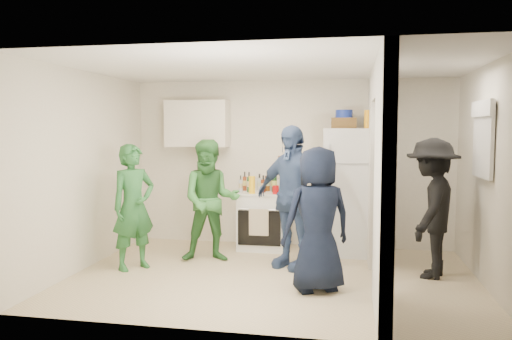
% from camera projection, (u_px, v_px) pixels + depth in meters
% --- Properties ---
extents(floor, '(4.80, 4.80, 0.00)m').
position_uv_depth(floor, '(273.00, 277.00, 5.99)').
color(floor, beige).
rests_on(floor, ground).
extents(wall_back, '(4.80, 0.00, 4.80)m').
position_uv_depth(wall_back, '(290.00, 163.00, 7.55)').
color(wall_back, silver).
rests_on(wall_back, floor).
extents(wall_front, '(4.80, 0.00, 4.80)m').
position_uv_depth(wall_front, '(243.00, 191.00, 4.22)').
color(wall_front, silver).
rests_on(wall_front, floor).
extents(wall_left, '(0.00, 3.40, 3.40)m').
position_uv_depth(wall_left, '(87.00, 170.00, 6.33)').
color(wall_left, silver).
rests_on(wall_left, floor).
extents(wall_right, '(0.00, 3.40, 3.40)m').
position_uv_depth(wall_right, '(490.00, 177.00, 5.44)').
color(wall_right, silver).
rests_on(wall_right, floor).
extents(ceiling, '(4.80, 4.80, 0.00)m').
position_uv_depth(ceiling, '(273.00, 66.00, 5.79)').
color(ceiling, white).
rests_on(ceiling, wall_back).
extents(partition_pier_back, '(0.12, 1.20, 2.50)m').
position_uv_depth(partition_pier_back, '(373.00, 167.00, 6.74)').
color(partition_pier_back, silver).
rests_on(partition_pier_back, floor).
extents(partition_pier_front, '(0.12, 1.20, 2.50)m').
position_uv_depth(partition_pier_front, '(384.00, 186.00, 4.59)').
color(partition_pier_front, silver).
rests_on(partition_pier_front, floor).
extents(partition_header, '(0.12, 1.00, 0.40)m').
position_uv_depth(partition_header, '(379.00, 82.00, 5.58)').
color(partition_header, silver).
rests_on(partition_header, partition_pier_back).
extents(stove, '(0.71, 0.59, 0.85)m').
position_uv_depth(stove, '(263.00, 220.00, 7.37)').
color(stove, white).
rests_on(stove, floor).
extents(upper_cabinet, '(0.95, 0.34, 0.70)m').
position_uv_depth(upper_cabinet, '(198.00, 124.00, 7.59)').
color(upper_cabinet, silver).
rests_on(upper_cabinet, wall_back).
extents(fridge, '(0.73, 0.71, 1.78)m').
position_uv_depth(fridge, '(350.00, 191.00, 7.06)').
color(fridge, silver).
rests_on(fridge, floor).
extents(wicker_basket, '(0.35, 0.25, 0.15)m').
position_uv_depth(wicker_basket, '(344.00, 123.00, 7.05)').
color(wicker_basket, brown).
rests_on(wicker_basket, fridge).
extents(blue_bowl, '(0.24, 0.24, 0.11)m').
position_uv_depth(blue_bowl, '(344.00, 114.00, 7.04)').
color(blue_bowl, navy).
rests_on(blue_bowl, wicker_basket).
extents(yellow_cup_stack_top, '(0.09, 0.09, 0.25)m').
position_uv_depth(yellow_cup_stack_top, '(368.00, 119.00, 6.84)').
color(yellow_cup_stack_top, '#F6A614').
rests_on(yellow_cup_stack_top, fridge).
extents(wall_clock, '(0.22, 0.02, 0.22)m').
position_uv_depth(wall_clock, '(293.00, 134.00, 7.49)').
color(wall_clock, white).
rests_on(wall_clock, wall_back).
extents(spice_shelf, '(0.35, 0.08, 0.03)m').
position_uv_depth(spice_shelf, '(290.00, 157.00, 7.50)').
color(spice_shelf, olive).
rests_on(spice_shelf, wall_back).
extents(nook_window, '(0.03, 0.70, 0.80)m').
position_uv_depth(nook_window, '(485.00, 140.00, 5.61)').
color(nook_window, black).
rests_on(nook_window, wall_right).
extents(nook_window_frame, '(0.04, 0.76, 0.86)m').
position_uv_depth(nook_window_frame, '(483.00, 140.00, 5.61)').
color(nook_window_frame, white).
rests_on(nook_window_frame, wall_right).
extents(nook_valance, '(0.04, 0.82, 0.18)m').
position_uv_depth(nook_valance, '(482.00, 108.00, 5.59)').
color(nook_valance, white).
rests_on(nook_valance, wall_right).
extents(yellow_cup_stack_stove, '(0.09, 0.09, 0.25)m').
position_uv_depth(yellow_cup_stack_stove, '(252.00, 185.00, 7.13)').
color(yellow_cup_stack_stove, yellow).
rests_on(yellow_cup_stack_stove, stove).
extents(red_cup, '(0.09, 0.09, 0.12)m').
position_uv_depth(red_cup, '(276.00, 190.00, 7.09)').
color(red_cup, '#AB0B0E').
rests_on(red_cup, stove).
extents(person_green_left, '(0.65, 0.69, 1.58)m').
position_uv_depth(person_green_left, '(134.00, 207.00, 6.28)').
color(person_green_left, '#2A6A2F').
rests_on(person_green_left, floor).
extents(person_green_center, '(0.92, 0.79, 1.63)m').
position_uv_depth(person_green_center, '(211.00, 201.00, 6.66)').
color(person_green_center, '#337538').
rests_on(person_green_center, floor).
extents(person_denim, '(1.15, 0.92, 1.82)m').
position_uv_depth(person_denim, '(291.00, 197.00, 6.33)').
color(person_denim, '#364B77').
rests_on(person_denim, floor).
extents(person_navy, '(0.92, 0.80, 1.59)m').
position_uv_depth(person_navy, '(318.00, 219.00, 5.41)').
color(person_navy, black).
rests_on(person_navy, floor).
extents(person_nook, '(0.94, 1.22, 1.67)m').
position_uv_depth(person_nook, '(432.00, 208.00, 5.93)').
color(person_nook, black).
rests_on(person_nook, floor).
extents(bottle_a, '(0.06, 0.06, 0.28)m').
position_uv_depth(bottle_a, '(245.00, 181.00, 7.48)').
color(bottle_a, brown).
rests_on(bottle_a, stove).
extents(bottle_b, '(0.06, 0.06, 0.30)m').
position_uv_depth(bottle_b, '(249.00, 182.00, 7.29)').
color(bottle_b, '#194D1F').
rests_on(bottle_b, stove).
extents(bottle_c, '(0.07, 0.07, 0.25)m').
position_uv_depth(bottle_c, '(259.00, 182.00, 7.50)').
color(bottle_c, '#B5BDC5').
rests_on(bottle_c, stove).
extents(bottle_d, '(0.07, 0.07, 0.25)m').
position_uv_depth(bottle_d, '(263.00, 184.00, 7.28)').
color(bottle_d, '#5C2510').
rests_on(bottle_d, stove).
extents(bottle_e, '(0.06, 0.06, 0.28)m').
position_uv_depth(bottle_e, '(273.00, 181.00, 7.49)').
color(bottle_e, '#979FA7').
rests_on(bottle_e, stove).
extents(bottle_f, '(0.08, 0.08, 0.31)m').
position_uv_depth(bottle_f, '(274.00, 181.00, 7.30)').
color(bottle_f, '#153B19').
rests_on(bottle_f, stove).
extents(bottle_g, '(0.08, 0.08, 0.33)m').
position_uv_depth(bottle_g, '(283.00, 180.00, 7.41)').
color(bottle_g, olive).
rests_on(bottle_g, stove).
extents(bottle_h, '(0.06, 0.06, 0.25)m').
position_uv_depth(bottle_h, '(241.00, 184.00, 7.24)').
color(bottle_h, '#A7AAB3').
rests_on(bottle_h, stove).
extents(bottle_i, '(0.07, 0.07, 0.30)m').
position_uv_depth(bottle_i, '(267.00, 181.00, 7.42)').
color(bottle_i, brown).
rests_on(bottle_i, stove).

